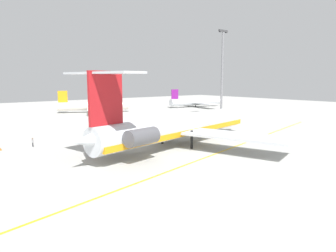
# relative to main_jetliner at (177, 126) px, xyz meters

# --- Properties ---
(ground) EXTENTS (302.09, 302.09, 0.00)m
(ground) POSITION_rel_main_jetliner_xyz_m (-3.81, -8.00, -3.77)
(ground) COLOR #ADADA8
(main_jetliner) EXTENTS (47.13, 41.98, 13.82)m
(main_jetliner) POSITION_rel_main_jetliner_xyz_m (0.00, 0.00, 0.00)
(main_jetliner) COLOR silver
(main_jetliner) RESTS_ON ground
(airliner_mid_right) EXTENTS (26.62, 26.88, 8.40)m
(airliner_mid_right) POSITION_rel_main_jetliner_xyz_m (15.64, 66.94, -1.29)
(airliner_mid_right) COLOR silver
(airliner_mid_right) RESTS_ON ground
(airliner_far_right) EXTENTS (27.81, 27.64, 8.32)m
(airliner_far_right) POSITION_rel_main_jetliner_xyz_m (63.37, 60.27, -1.32)
(airliner_far_right) COLOR silver
(airliner_far_right) RESTS_ON ground
(ground_crew_near_tail) EXTENTS (0.30, 0.35, 1.69)m
(ground_crew_near_tail) POSITION_rel_main_jetliner_xyz_m (9.93, 25.97, -2.70)
(ground_crew_near_tail) COLOR black
(ground_crew_near_tail) RESTS_ON ground
(ground_crew_portside) EXTENTS (0.26, 0.42, 1.65)m
(ground_crew_portside) POSITION_rel_main_jetliner_xyz_m (16.67, 22.98, -2.72)
(ground_crew_portside) COLOR black
(ground_crew_portside) RESTS_ON ground
(ground_crew_starboard) EXTENTS (0.27, 0.39, 1.68)m
(ground_crew_starboard) POSITION_rel_main_jetliner_xyz_m (-21.69, 16.38, -2.70)
(ground_crew_starboard) COLOR black
(ground_crew_starboard) RESTS_ON ground
(safety_cone_nose) EXTENTS (0.40, 0.40, 0.55)m
(safety_cone_nose) POSITION_rel_main_jetliner_xyz_m (19.04, 24.54, -3.49)
(safety_cone_nose) COLOR #EA590F
(safety_cone_nose) RESTS_ON ground
(safety_cone_wingtip) EXTENTS (0.40, 0.40, 0.55)m
(safety_cone_wingtip) POSITION_rel_main_jetliner_xyz_m (19.93, 22.61, -3.49)
(safety_cone_wingtip) COLOR #EA590F
(safety_cone_wingtip) RESTS_ON ground
(safety_cone_tail) EXTENTS (0.40, 0.40, 0.55)m
(safety_cone_tail) POSITION_rel_main_jetliner_xyz_m (-27.08, 16.81, -3.49)
(safety_cone_tail) COLOR #EA590F
(safety_cone_tail) RESTS_ON ground
(taxiway_centreline) EXTENTS (100.03, 23.94, 0.01)m
(taxiway_centreline) POSITION_rel_main_jetliner_xyz_m (1.30, -9.00, -3.76)
(taxiway_centreline) COLOR gold
(taxiway_centreline) RESTS_ON ground
(light_mast) EXTENTS (4.00, 0.70, 28.70)m
(light_mast) POSITION_rel_main_jetliner_xyz_m (42.15, 26.44, 11.81)
(light_mast) COLOR slate
(light_mast) RESTS_ON ground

